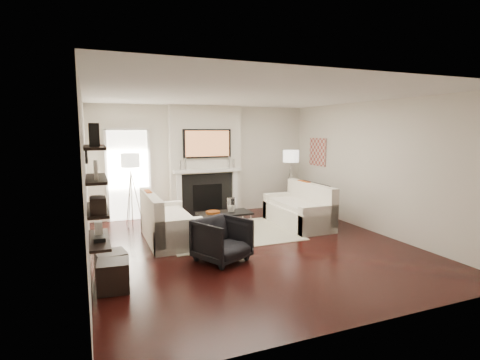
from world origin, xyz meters
name	(u,v)px	position (x,y,z in m)	size (l,w,h in m)	color
room_envelope	(253,173)	(0.00, 0.00, 1.35)	(6.00, 6.00, 6.00)	black
chimney_breast	(206,161)	(0.00, 2.88, 1.35)	(1.80, 0.25, 2.70)	silver
fireplace_surround	(208,194)	(0.00, 2.74, 0.52)	(1.30, 0.02, 1.04)	black
firebox	(208,197)	(0.00, 2.73, 0.45)	(0.75, 0.02, 0.65)	black
mantel_pilaster_l	(179,195)	(-0.72, 2.71, 0.55)	(0.12, 0.08, 1.10)	white
mantel_pilaster_r	(235,192)	(0.72, 2.71, 0.55)	(0.12, 0.08, 1.10)	white
mantel_shelf	(208,171)	(0.00, 2.69, 1.12)	(1.70, 0.18, 0.07)	white
tv_body	(207,144)	(0.00, 2.71, 1.78)	(1.20, 0.06, 0.70)	black
tv_screen	(208,144)	(0.00, 2.68, 1.78)	(1.10, 0.01, 0.62)	#BF723F
candlestick_l_tall	(186,164)	(-0.55, 2.70, 1.30)	(0.04, 0.04, 0.30)	silver
candlestick_l_short	(180,165)	(-0.68, 2.70, 1.27)	(0.04, 0.04, 0.24)	silver
candlestick_r_tall	(229,162)	(0.55, 2.70, 1.30)	(0.04, 0.04, 0.30)	silver
candlestick_r_short	(234,163)	(0.68, 2.70, 1.27)	(0.04, 0.04, 0.24)	silver
hallway_panel	(128,176)	(-1.85, 2.98, 1.05)	(0.90, 0.02, 2.10)	white
door_trim_l	(107,177)	(-2.33, 2.96, 1.05)	(0.06, 0.06, 2.16)	white
door_trim_r	(149,175)	(-1.37, 2.96, 1.05)	(0.06, 0.06, 2.16)	white
door_trim_top	(127,129)	(-1.85, 2.96, 2.13)	(1.02, 0.06, 0.06)	white
rug	(229,233)	(-0.10, 0.94, 0.01)	(2.60, 2.00, 0.01)	#B6B095
loveseat_left_base	(170,230)	(-1.32, 0.95, 0.21)	(0.85, 1.80, 0.42)	white
loveseat_left_back	(151,215)	(-1.66, 0.95, 0.53)	(0.18, 1.80, 0.80)	white
loveseat_left_arm_n	(179,236)	(-1.32, 0.14, 0.30)	(0.85, 0.18, 0.60)	white
loveseat_left_arm_s	(162,216)	(-1.32, 1.76, 0.30)	(0.85, 0.18, 0.60)	white
loveseat_left_cushion	(172,216)	(-1.27, 0.95, 0.47)	(0.63, 1.44, 0.10)	white
pillow_left_orange	(149,202)	(-1.66, 1.25, 0.73)	(0.10, 0.42, 0.42)	#B24F15
pillow_left_charcoal	(154,208)	(-1.66, 0.65, 0.72)	(0.10, 0.40, 0.40)	black
loveseat_right_base	(298,216)	(1.55, 1.02, 0.21)	(0.85, 1.80, 0.42)	white
loveseat_right_back	(311,201)	(1.89, 1.02, 0.53)	(0.18, 1.80, 0.80)	white
loveseat_right_arm_n	(318,220)	(1.55, 0.21, 0.30)	(0.85, 0.18, 0.60)	white
loveseat_right_arm_s	(280,205)	(1.55, 1.83, 0.30)	(0.85, 0.18, 0.60)	white
loveseat_right_cushion	(296,205)	(1.50, 1.02, 0.47)	(0.63, 1.44, 0.10)	white
pillow_right_orange	(304,190)	(1.89, 1.32, 0.73)	(0.10, 0.42, 0.42)	#B24F15
pillow_right_charcoal	(319,195)	(1.89, 0.72, 0.72)	(0.10, 0.40, 0.40)	black
coffee_table	(224,213)	(-0.15, 1.08, 0.40)	(1.10, 0.55, 0.04)	black
coffee_leg_nw	(204,228)	(-0.65, 0.86, 0.19)	(0.02, 0.02, 0.38)	silver
coffee_leg_ne	(251,224)	(0.35, 0.86, 0.19)	(0.02, 0.02, 0.38)	silver
coffee_leg_sw	(198,223)	(-0.65, 1.30, 0.19)	(0.02, 0.02, 0.38)	silver
coffee_leg_se	(243,219)	(0.35, 1.30, 0.19)	(0.02, 0.02, 0.38)	silver
hurricane_glass	(231,205)	(0.00, 1.08, 0.56)	(0.18, 0.18, 0.32)	white
hurricane_candle	(231,208)	(0.00, 1.08, 0.50)	(0.09, 0.09, 0.13)	white
copper_bowl	(213,212)	(-0.40, 1.08, 0.45)	(0.29, 0.29, 0.05)	#B5581E
armchair	(222,238)	(-0.76, -0.50, 0.38)	(0.74, 0.70, 0.77)	black
lamp_left_post	(132,198)	(-1.85, 2.43, 0.60)	(0.02, 0.02, 1.20)	silver
lamp_left_shade	(130,160)	(-1.85, 2.43, 1.45)	(0.40, 0.40, 0.30)	white
lamp_left_leg_a	(137,198)	(-1.74, 2.43, 0.60)	(0.02, 0.02, 1.25)	silver
lamp_left_leg_b	(129,198)	(-1.91, 2.53, 0.60)	(0.02, 0.02, 1.25)	silver
lamp_left_leg_c	(130,199)	(-1.91, 2.34, 0.60)	(0.02, 0.02, 1.25)	silver
lamp_right_post	(290,189)	(2.05, 2.22, 0.60)	(0.02, 0.02, 1.20)	silver
lamp_right_shade	(291,156)	(2.05, 2.22, 1.45)	(0.40, 0.40, 0.30)	white
lamp_right_leg_a	(294,189)	(2.16, 2.22, 0.60)	(0.02, 0.02, 1.25)	silver
lamp_right_leg_b	(287,189)	(2.00, 2.32, 0.60)	(0.02, 0.02, 1.25)	silver
lamp_right_leg_c	(290,190)	(1.99, 2.13, 0.60)	(0.02, 0.02, 1.25)	silver
console_top	(311,184)	(2.57, 2.08, 0.73)	(0.35, 1.20, 0.04)	black
console_leg_n	(323,202)	(2.57, 1.53, 0.35)	(0.30, 0.04, 0.71)	black
console_leg_s	(299,195)	(2.57, 2.63, 0.35)	(0.30, 0.04, 0.71)	black
wall_art	(318,152)	(2.73, 2.05, 1.55)	(0.03, 0.70, 0.70)	#B56C5A
shelf_bottom	(99,240)	(-2.62, -1.00, 0.70)	(0.25, 1.00, 0.04)	black
shelf_lower	(98,210)	(-2.62, -1.00, 1.10)	(0.25, 1.00, 0.04)	black
shelf_upper	(96,179)	(-2.62, -1.00, 1.50)	(0.25, 1.00, 0.04)	black
shelf_top	(94,147)	(-2.62, -1.00, 1.90)	(0.25, 1.00, 0.04)	black
decor_magfile_a	(94,135)	(-2.62, -1.22, 2.06)	(0.12, 0.10, 0.28)	black
decor_magfile_b	(94,134)	(-2.62, -0.84, 2.06)	(0.12, 0.10, 0.28)	#B24F15
decor_frame_a	(96,170)	(-2.62, -1.13, 1.63)	(0.04, 0.30, 0.22)	white
decor_frame_b	(95,169)	(-2.62, -0.79, 1.61)	(0.04, 0.22, 0.18)	black
decor_wine_rack	(98,205)	(-2.62, -1.32, 1.22)	(0.18, 0.25, 0.20)	black
decor_box_small	(97,200)	(-2.62, -0.73, 1.18)	(0.15, 0.12, 0.12)	black
decor_books	(99,239)	(-2.62, -1.09, 0.74)	(0.14, 0.20, 0.05)	black
decor_box_tall	(98,228)	(-2.62, -0.80, 0.81)	(0.10, 0.10, 0.18)	white
clock_rim	(86,154)	(-2.73, 0.90, 1.70)	(0.34, 0.34, 0.04)	black
clock_face	(88,154)	(-2.71, 0.90, 1.70)	(0.29, 0.29, 0.01)	white
ottoman_near	(111,265)	(-2.47, -0.61, 0.20)	(0.40, 0.40, 0.40)	black
ottoman_far	(113,276)	(-2.47, -1.03, 0.20)	(0.40, 0.40, 0.40)	black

